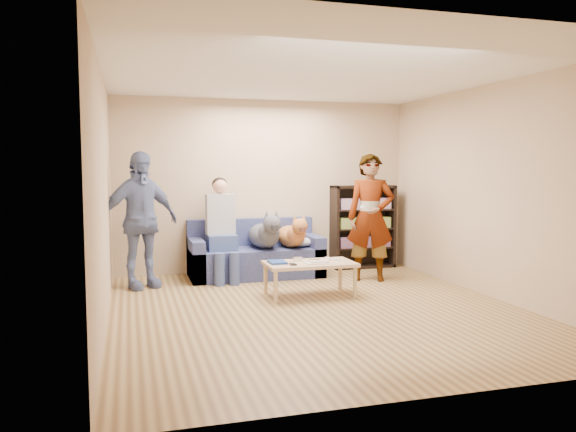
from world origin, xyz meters
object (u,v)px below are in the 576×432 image
object	(u,v)px
person_standing_right	(371,217)
notebook_blue	(277,262)
dog_gray	(265,234)
dog_tan	(292,235)
camera_silver	(298,259)
coffee_table	(310,266)
bookshelf	(363,225)
person_standing_left	(140,220)
person_seated	(222,225)
sofa	(255,257)

from	to	relation	value
person_standing_right	notebook_blue	world-z (taller)	person_standing_right
dog_gray	dog_tan	xyz separation A→B (m)	(0.41, -0.00, -0.02)
camera_silver	coffee_table	xyz separation A→B (m)	(0.12, -0.12, -0.07)
bookshelf	notebook_blue	bearing A→B (deg)	-138.40
person_standing_left	dog_gray	size ratio (longest dim) A/B	1.44
person_seated	person_standing_right	bearing A→B (deg)	-16.99
dog_tan	coffee_table	xyz separation A→B (m)	(-0.15, -1.26, -0.24)
person_standing_right	sofa	distance (m)	1.78
person_seated	coffee_table	distance (m)	1.63
notebook_blue	dog_gray	size ratio (longest dim) A/B	0.21
camera_silver	coffee_table	distance (m)	0.18
dog_gray	person_standing_right	bearing A→B (deg)	-22.12
notebook_blue	coffee_table	xyz separation A→B (m)	(0.40, -0.05, -0.06)
notebook_blue	sofa	bearing A→B (deg)	88.94
notebook_blue	dog_tan	xyz separation A→B (m)	(0.55, 1.21, 0.18)
person_standing_right	coffee_table	world-z (taller)	person_standing_right
person_seated	dog_gray	size ratio (longest dim) A/B	1.18
coffee_table	dog_gray	bearing A→B (deg)	101.59
person_standing_left	person_seated	world-z (taller)	person_standing_left
person_seated	coffee_table	size ratio (longest dim) A/B	1.34
person_standing_right	camera_silver	distance (m)	1.44
sofa	coffee_table	bearing A→B (deg)	-75.40
notebook_blue	camera_silver	distance (m)	0.29
person_standing_right	sofa	size ratio (longest dim) A/B	0.93
person_seated	dog_gray	xyz separation A→B (m)	(0.62, -0.05, -0.14)
notebook_blue	person_seated	distance (m)	1.39
sofa	person_seated	bearing A→B (deg)	-165.92
coffee_table	bookshelf	size ratio (longest dim) A/B	0.85
person_standing_right	bookshelf	world-z (taller)	person_standing_right
camera_silver	dog_gray	distance (m)	1.16
dog_tan	coffee_table	distance (m)	1.29
sofa	dog_gray	size ratio (longest dim) A/B	1.53
person_standing_left	dog_tan	world-z (taller)	person_standing_left
dog_tan	coffee_table	world-z (taller)	dog_tan
coffee_table	bookshelf	world-z (taller)	bookshelf
person_standing_right	dog_gray	size ratio (longest dim) A/B	1.42
bookshelf	camera_silver	bearing A→B (deg)	-134.91
dog_gray	dog_tan	distance (m)	0.41
dog_tan	coffee_table	bearing A→B (deg)	-96.67
dog_tan	bookshelf	xyz separation A→B (m)	(1.28, 0.41, 0.07)
bookshelf	coffee_table	bearing A→B (deg)	-130.47
person_standing_left	dog_gray	world-z (taller)	person_standing_left
notebook_blue	coffee_table	bearing A→B (deg)	-7.13
camera_silver	person_standing_right	bearing A→B (deg)	24.98
camera_silver	dog_gray	xyz separation A→B (m)	(-0.14, 1.14, 0.19)
person_standing_right	dog_tan	bearing A→B (deg)	172.23
person_seated	person_standing_left	bearing A→B (deg)	-167.28
camera_silver	dog_gray	bearing A→B (deg)	96.93
notebook_blue	dog_tan	world-z (taller)	dog_tan
person_seated	notebook_blue	bearing A→B (deg)	-69.18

